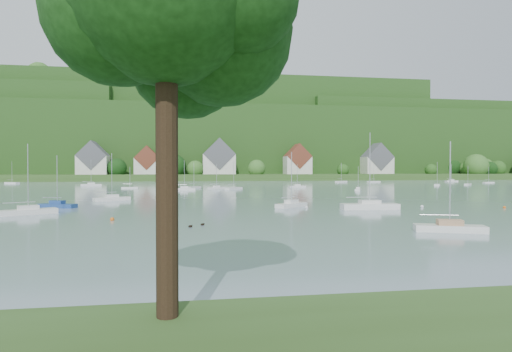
# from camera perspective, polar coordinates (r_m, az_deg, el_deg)

# --- Properties ---
(ground) EXTENTS (600.00, 600.00, 0.00)m
(ground) POSITION_cam_1_polar(r_m,az_deg,el_deg) (23.14, 12.68, -13.27)
(ground) COLOR slate
(ground) RESTS_ON ground
(near_tree) EXTENTS (8.40, 8.50, 13.70)m
(near_tree) POSITION_cam_1_polar(r_m,az_deg,el_deg) (14.90, -11.05, 22.07)
(near_tree) COLOR black
(near_tree) RESTS_ON near_bank
(far_shore_strip) EXTENTS (600.00, 60.00, 3.00)m
(far_shore_strip) POSITION_cam_1_polar(r_m,az_deg,el_deg) (221.07, -6.60, -0.09)
(far_shore_strip) COLOR #304D1D
(far_shore_strip) RESTS_ON ground
(forested_ridge) EXTENTS (620.00, 181.22, 69.89)m
(forested_ridge) POSITION_cam_1_polar(r_m,az_deg,el_deg) (290.08, -7.04, 4.39)
(forested_ridge) COLOR #174014
(forested_ridge) RESTS_ON ground
(village_building_0) EXTENTS (14.00, 10.40, 16.00)m
(village_building_0) POSITION_cam_1_polar(r_m,az_deg,el_deg) (213.11, -21.43, 1.96)
(village_building_0) COLOR beige
(village_building_0) RESTS_ON far_shore_strip
(village_building_1) EXTENTS (12.00, 9.36, 14.00)m
(village_building_1) POSITION_cam_1_polar(r_m,az_deg,el_deg) (211.02, -14.67, 1.80)
(village_building_1) COLOR beige
(village_building_1) RESTS_ON far_shore_strip
(village_building_2) EXTENTS (16.00, 11.44, 18.00)m
(village_building_2) POSITION_cam_1_polar(r_m,az_deg,el_deg) (209.34, -5.12, 2.25)
(village_building_2) COLOR beige
(village_building_2) RESTS_ON far_shore_strip
(village_building_3) EXTENTS (13.00, 10.40, 15.50)m
(village_building_3) POSITION_cam_1_polar(r_m,az_deg,el_deg) (213.64, 5.70, 2.00)
(village_building_3) COLOR beige
(village_building_3) RESTS_ON far_shore_strip
(village_building_4) EXTENTS (15.00, 10.40, 16.50)m
(village_building_4) POSITION_cam_1_polar(r_m,az_deg,el_deg) (232.65, 16.25, 1.92)
(village_building_4) COLOR beige
(village_building_4) RESTS_ON far_shore_strip
(near_sailboat_0) EXTENTS (6.51, 4.99, 8.81)m
(near_sailboat_0) POSITION_cam_1_polar(r_m,az_deg,el_deg) (59.12, -28.77, -4.20)
(near_sailboat_0) COLOR white
(near_sailboat_0) RESTS_ON ground
(near_sailboat_1) EXTENTS (5.87, 3.44, 7.65)m
(near_sailboat_1) POSITION_cam_1_polar(r_m,az_deg,el_deg) (67.46, -25.60, -3.58)
(near_sailboat_1) COLOR navy
(near_sailboat_1) RESTS_ON ground
(near_sailboat_2) EXTENTS (6.26, 3.65, 8.16)m
(near_sailboat_2) POSITION_cam_1_polar(r_m,az_deg,el_deg) (41.63, 25.03, -6.34)
(near_sailboat_2) COLOR white
(near_sailboat_2) RESTS_ON ground
(near_sailboat_3) EXTENTS (5.66, 5.29, 8.18)m
(near_sailboat_3) POSITION_cam_1_polar(r_m,az_deg,el_deg) (62.02, 4.89, -3.86)
(near_sailboat_3) COLOR white
(near_sailboat_3) RESTS_ON ground
(near_sailboat_4) EXTENTS (8.13, 2.82, 10.78)m
(near_sailboat_4) POSITION_cam_1_polar(r_m,az_deg,el_deg) (60.72, 15.33, -3.92)
(near_sailboat_4) COLOR white
(near_sailboat_4) RESTS_ON ground
(near_sailboat_6) EXTENTS (6.37, 4.40, 8.44)m
(near_sailboat_6) POSITION_cam_1_polar(r_m,az_deg,el_deg) (78.49, -19.16, -2.89)
(near_sailboat_6) COLOR white
(near_sailboat_6) RESTS_ON ground
(mooring_buoy_0) EXTENTS (0.47, 0.47, 0.47)m
(mooring_buoy_0) POSITION_cam_1_polar(r_m,az_deg,el_deg) (48.51, -19.12, -5.79)
(mooring_buoy_0) COLOR orange
(mooring_buoy_0) RESTS_ON ground
(mooring_buoy_1) EXTENTS (0.43, 0.43, 0.43)m
(mooring_buoy_1) POSITION_cam_1_polar(r_m,az_deg,el_deg) (60.24, 6.95, -4.43)
(mooring_buoy_1) COLOR silver
(mooring_buoy_1) RESTS_ON ground
(mooring_buoy_2) EXTENTS (0.42, 0.42, 0.42)m
(mooring_buoy_2) POSITION_cam_1_polar(r_m,az_deg,el_deg) (69.94, 30.91, -3.81)
(mooring_buoy_2) COLOR orange
(mooring_buoy_2) RESTS_ON ground
(mooring_buoy_3) EXTENTS (0.51, 0.51, 0.51)m
(mooring_buoy_3) POSITION_cam_1_polar(r_m,az_deg,el_deg) (63.87, 3.13, -4.12)
(mooring_buoy_3) COLOR orange
(mooring_buoy_3) RESTS_ON ground
(mooring_buoy_4) EXTENTS (0.47, 0.47, 0.47)m
(mooring_buoy_4) POSITION_cam_1_polar(r_m,az_deg,el_deg) (65.94, 21.82, -4.02)
(mooring_buoy_4) COLOR silver
(mooring_buoy_4) RESTS_ON ground
(mooring_buoy_5) EXTENTS (0.50, 0.50, 0.50)m
(mooring_buoy_5) POSITION_cam_1_polar(r_m,az_deg,el_deg) (68.04, -28.10, -3.92)
(mooring_buoy_5) COLOR orange
(mooring_buoy_5) RESTS_ON ground
(duck_pair) EXTENTS (1.61, 1.45, 0.29)m
(duck_pair) POSITION_cam_1_polar(r_m,az_deg,el_deg) (41.73, -8.16, -6.72)
(duck_pair) COLOR black
(duck_pair) RESTS_ON ground
(far_sailboat_cluster) EXTENTS (198.38, 71.49, 8.71)m
(far_sailboat_cluster) POSITION_cam_1_polar(r_m,az_deg,el_deg) (140.17, -1.55, -1.17)
(far_sailboat_cluster) COLOR white
(far_sailboat_cluster) RESTS_ON ground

